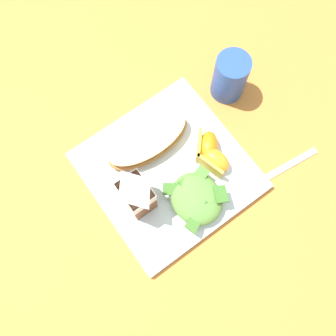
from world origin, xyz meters
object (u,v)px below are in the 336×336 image
(metal_fork, at_px, (269,176))
(green_salad_pile, at_px, (197,198))
(drinking_blue_cup, at_px, (230,77))
(milk_carton, at_px, (136,194))
(orange_wedge_front, at_px, (214,160))
(white_plate, at_px, (168,171))
(orange_wedge_middle, at_px, (207,146))
(cheesy_pizza_bread, at_px, (147,140))

(metal_fork, bearing_deg, green_salad_pile, 73.52)
(drinking_blue_cup, bearing_deg, metal_fork, 165.32)
(milk_carton, height_order, orange_wedge_front, milk_carton)
(milk_carton, height_order, drinking_blue_cup, milk_carton)
(orange_wedge_front, xyz_separation_m, metal_fork, (-0.08, -0.07, -0.03))
(white_plate, xyz_separation_m, orange_wedge_middle, (-0.01, -0.08, 0.03))
(orange_wedge_front, bearing_deg, green_salad_pile, 118.72)
(metal_fork, bearing_deg, milk_carton, 65.73)
(milk_carton, bearing_deg, cheesy_pizza_bread, -43.14)
(cheesy_pizza_bread, height_order, orange_wedge_middle, orange_wedge_middle)
(orange_wedge_front, distance_m, orange_wedge_middle, 0.03)
(green_salad_pile, height_order, orange_wedge_front, green_salad_pile)
(green_salad_pile, distance_m, orange_wedge_front, 0.08)
(milk_carton, bearing_deg, orange_wedge_middle, -87.70)
(cheesy_pizza_bread, relative_size, green_salad_pile, 1.61)
(white_plate, relative_size, cheesy_pizza_bread, 1.63)
(milk_carton, bearing_deg, drinking_blue_cup, -72.12)
(cheesy_pizza_bread, height_order, orange_wedge_front, orange_wedge_front)
(milk_carton, distance_m, drinking_blue_cup, 0.29)
(white_plate, xyz_separation_m, orange_wedge_front, (-0.04, -0.08, 0.03))
(orange_wedge_front, distance_m, metal_fork, 0.11)
(cheesy_pizza_bread, xyz_separation_m, green_salad_pile, (-0.14, -0.01, 0.00))
(orange_wedge_middle, bearing_deg, drinking_blue_cup, -54.81)
(white_plate, height_order, orange_wedge_middle, orange_wedge_middle)
(cheesy_pizza_bread, bearing_deg, metal_fork, -140.82)
(orange_wedge_front, xyz_separation_m, drinking_blue_cup, (0.11, -0.12, 0.01))
(orange_wedge_front, distance_m, drinking_blue_cup, 0.17)
(orange_wedge_middle, distance_m, metal_fork, 0.13)
(orange_wedge_front, bearing_deg, white_plate, 61.99)
(cheesy_pizza_bread, xyz_separation_m, orange_wedge_front, (-0.10, -0.08, 0.00))
(white_plate, distance_m, orange_wedge_front, 0.09)
(cheesy_pizza_bread, bearing_deg, orange_wedge_middle, -132.41)
(green_salad_pile, xyz_separation_m, orange_wedge_middle, (0.07, -0.08, -0.00))
(drinking_blue_cup, bearing_deg, white_plate, 109.84)
(white_plate, distance_m, drinking_blue_cup, 0.22)
(white_plate, bearing_deg, green_salad_pile, -175.50)
(white_plate, distance_m, metal_fork, 0.19)
(cheesy_pizza_bread, distance_m, green_salad_pile, 0.14)
(milk_carton, distance_m, orange_wedge_front, 0.16)
(cheesy_pizza_bread, distance_m, orange_wedge_front, 0.13)
(white_plate, height_order, cheesy_pizza_bread, cheesy_pizza_bread)
(white_plate, xyz_separation_m, milk_carton, (-0.02, 0.08, 0.07))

